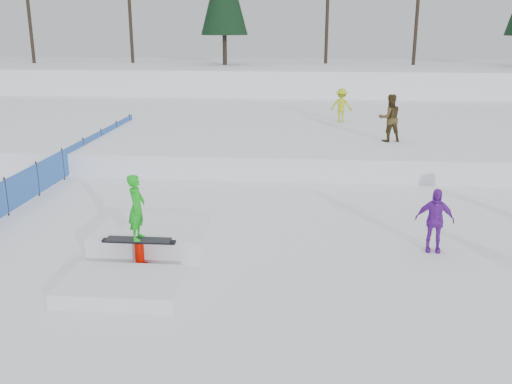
# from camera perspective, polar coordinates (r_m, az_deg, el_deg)

# --- Properties ---
(ground) EXTENTS (120.00, 120.00, 0.00)m
(ground) POSITION_cam_1_polar(r_m,az_deg,el_deg) (12.78, -3.05, -7.22)
(ground) COLOR white
(snow_berm) EXTENTS (60.00, 14.00, 2.40)m
(snow_berm) POSITION_cam_1_polar(r_m,az_deg,el_deg) (41.80, 2.74, 11.06)
(snow_berm) COLOR white
(snow_berm) RESTS_ON ground
(snow_midrise) EXTENTS (50.00, 18.00, 0.80)m
(snow_midrise) POSITION_cam_1_polar(r_m,az_deg,el_deg) (28.04, 1.51, 6.75)
(snow_midrise) COLOR white
(snow_midrise) RESTS_ON ground
(safety_fence) EXTENTS (0.05, 16.00, 1.10)m
(safety_fence) POSITION_cam_1_polar(r_m,az_deg,el_deg) (20.47, -18.74, 2.65)
(safety_fence) COLOR #2B58AD
(safety_fence) RESTS_ON ground
(walker_olive) EXTENTS (1.00, 0.86, 1.79)m
(walker_olive) POSITION_cam_1_polar(r_m,az_deg,el_deg) (22.40, 13.22, 7.22)
(walker_olive) COLOR #413116
(walker_olive) RESTS_ON snow_midrise
(walker_ygreen) EXTENTS (1.09, 0.78, 1.52)m
(walker_ygreen) POSITION_cam_1_polar(r_m,az_deg,el_deg) (26.52, 8.54, 8.56)
(walker_ygreen) COLOR #ABBC17
(walker_ygreen) RESTS_ON snow_midrise
(spectator_purple) EXTENTS (0.92, 0.45, 1.52)m
(spectator_purple) POSITION_cam_1_polar(r_m,az_deg,el_deg) (13.86, 17.41, -2.71)
(spectator_purple) COLOR purple
(spectator_purple) RESTS_ON ground
(jib_rail_feature) EXTENTS (2.60, 4.40, 2.11)m
(jib_rail_feature) POSITION_cam_1_polar(r_m,az_deg,el_deg) (13.21, -10.86, -5.27)
(jib_rail_feature) COLOR white
(jib_rail_feature) RESTS_ON ground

